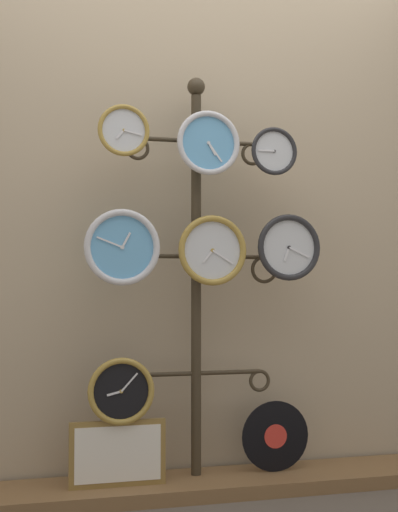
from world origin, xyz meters
TOP-DOWN VIEW (x-y plane):
  - shop_wall at (0.00, 0.57)m, footprint 4.40×0.04m
  - low_shelf at (0.00, 0.35)m, footprint 2.20×0.36m
  - display_stand at (0.00, 0.41)m, footprint 0.78×0.35m
  - clock_top_left at (-0.35, 0.31)m, footprint 0.22×0.04m
  - clock_top_center at (0.03, 0.30)m, footprint 0.28×0.04m
  - clock_top_right at (0.34, 0.31)m, footprint 0.22×0.04m
  - clock_middle_left at (-0.35, 0.30)m, footprint 0.33×0.04m
  - clock_middle_center at (0.05, 0.32)m, footprint 0.31×0.04m
  - clock_middle_right at (0.40, 0.31)m, footprint 0.30×0.04m
  - clock_bottom_left at (-0.35, 0.30)m, footprint 0.28×0.04m
  - vinyl_record at (0.36, 0.37)m, footprint 0.32×0.01m
  - picture_frame at (-0.36, 0.31)m, footprint 0.40×0.02m

SIDE VIEW (x-z plane):
  - low_shelf at x=0.00m, z-range 0.00..0.06m
  - picture_frame at x=-0.36m, z-range 0.06..0.33m
  - vinyl_record at x=0.36m, z-range 0.06..0.38m
  - clock_bottom_left at x=-0.35m, z-range 0.32..0.60m
  - display_stand at x=0.00m, z-range -0.21..1.63m
  - clock_middle_center at x=0.05m, z-range 0.90..1.21m
  - clock_middle_left at x=-0.35m, z-range 0.90..1.22m
  - clock_middle_right at x=0.40m, z-range 0.92..1.22m
  - shop_wall at x=0.00m, z-range 0.00..2.80m
  - clock_top_right at x=0.34m, z-range 1.39..1.61m
  - clock_top_center at x=0.03m, z-range 1.38..1.66m
  - clock_top_left at x=-0.35m, z-range 1.45..1.67m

